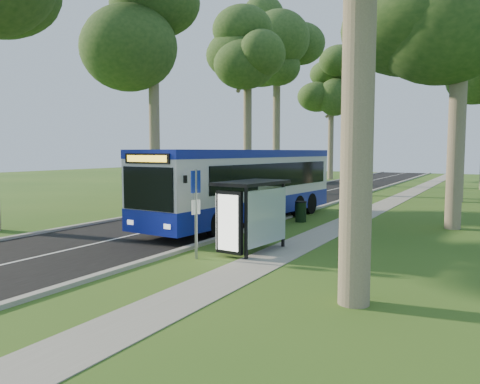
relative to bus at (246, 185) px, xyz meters
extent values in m
plane|color=#2F5A1C|center=(1.20, -3.24, -1.77)|extent=(120.00, 120.00, 0.00)
cube|color=black|center=(-2.30, 6.76, -1.76)|extent=(7.00, 100.00, 0.02)
cube|color=#9E9B93|center=(1.20, 6.76, -1.71)|extent=(0.25, 100.00, 0.12)
cube|color=#9E9B93|center=(-5.80, 6.76, -1.71)|extent=(0.25, 100.00, 0.12)
cube|color=white|center=(-2.30, 6.76, -1.74)|extent=(0.12, 100.00, 0.00)
cube|color=gray|center=(4.20, 6.76, -1.76)|extent=(1.50, 100.00, 0.02)
cube|color=silver|center=(0.00, 0.01, 0.13)|extent=(3.65, 12.96, 3.04)
cube|color=#101D94|center=(0.00, 0.01, -0.97)|extent=(3.68, 12.99, 0.85)
cube|color=#101D94|center=(0.00, 0.01, 1.47)|extent=(3.68, 12.99, 0.34)
cube|color=black|center=(0.00, -6.40, 0.26)|extent=(2.39, 0.24, 1.55)
cube|color=yellow|center=(0.00, -6.44, 1.32)|extent=(1.91, 0.17, 0.23)
cube|color=black|center=(0.00, -6.33, -1.23)|extent=(2.56, 0.32, 0.32)
cylinder|color=black|center=(-1.21, -3.93, -1.21)|extent=(0.38, 1.13, 1.11)
cylinder|color=black|center=(1.21, -3.93, -1.21)|extent=(0.38, 1.13, 1.11)
cylinder|color=black|center=(-1.21, 3.74, -1.21)|extent=(0.38, 1.13, 1.11)
cylinder|color=black|center=(1.21, 3.74, -1.21)|extent=(0.38, 1.13, 1.11)
cylinder|color=gray|center=(2.22, -7.33, -0.36)|extent=(0.09, 0.09, 2.80)
cube|color=navy|center=(2.22, -7.33, 0.64)|extent=(0.11, 0.39, 0.70)
cylinder|color=yellow|center=(2.18, -7.33, 0.81)|extent=(0.06, 0.25, 0.25)
cube|color=white|center=(2.22, -7.33, -0.14)|extent=(0.11, 0.34, 0.45)
cube|color=black|center=(3.74, -6.61, -0.64)|extent=(0.10, 0.10, 2.25)
cube|color=black|center=(3.74, -4.31, -0.64)|extent=(0.10, 0.10, 2.25)
cube|color=black|center=(3.19, -5.46, 0.54)|extent=(1.75, 2.88, 0.11)
cube|color=silver|center=(3.82, -5.46, -0.55)|extent=(0.27, 2.29, 1.80)
cube|color=black|center=(3.19, -6.72, -0.64)|extent=(0.95, 0.24, 1.98)
cube|color=white|center=(3.19, -6.81, -0.64)|extent=(0.76, 0.10, 1.75)
cube|color=black|center=(3.46, -5.19, -1.36)|extent=(0.50, 1.65, 0.05)
cylinder|color=black|center=(2.21, 1.44, -1.30)|extent=(0.52, 0.52, 0.93)
cylinder|color=black|center=(2.21, 1.44, -0.81)|extent=(0.56, 0.56, 0.05)
imported|color=silver|center=(-6.93, 15.01, -1.03)|extent=(2.63, 4.61, 1.48)
imported|color=#B3B7BC|center=(-7.61, 27.43, -0.91)|extent=(2.81, 5.48, 1.72)
cylinder|color=#7A6B56|center=(-9.30, 4.76, 3.76)|extent=(0.68, 0.68, 11.05)
ellipsoid|color=#26481C|center=(-9.30, 4.76, 9.60)|extent=(5.20, 5.20, 7.58)
cylinder|color=#7A6B56|center=(-7.80, 14.76, 3.81)|extent=(0.68, 0.68, 11.16)
ellipsoid|color=#26481C|center=(-7.80, 14.76, 9.71)|extent=(5.20, 5.20, 7.65)
cylinder|color=#7A6B56|center=(-9.80, 24.76, 5.12)|extent=(0.75, 0.75, 13.78)
ellipsoid|color=#26481C|center=(-9.80, 24.76, 12.41)|extent=(5.20, 5.20, 9.45)
cylinder|color=#7A6B56|center=(-7.30, 34.76, 3.36)|extent=(0.65, 0.65, 10.26)
ellipsoid|color=#26481C|center=(-7.30, 34.76, 8.79)|extent=(5.20, 5.20, 7.04)
cylinder|color=#7A6B56|center=(7.70, -9.24, 4.02)|extent=(0.69, 0.69, 11.57)
cylinder|color=#7A6B56|center=(8.70, 2.76, 3.54)|extent=(0.66, 0.66, 10.61)
cylinder|color=#7A6B56|center=(8.00, 14.76, 4.30)|extent=(0.71, 0.71, 12.12)
ellipsoid|color=#26481C|center=(8.00, 14.76, 10.70)|extent=(5.20, 5.20, 8.31)
camera|label=1|loc=(10.39, -19.21, 1.58)|focal=35.00mm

